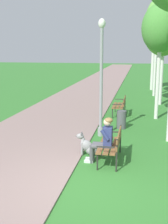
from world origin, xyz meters
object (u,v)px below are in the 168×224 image
at_px(birch_tree_third, 161,29).
at_px(lamp_post_near, 101,77).
at_px(birch_tree_fifth, 157,22).
at_px(birch_tree_fourth, 164,29).
at_px(dog_grey, 88,147).
at_px(person_seated_on_near_bench, 104,138).
at_px(birch_tree_sixth, 154,27).
at_px(park_bench_mid, 120,104).
at_px(litter_bin, 121,120).
at_px(park_bench_near, 112,143).

bearing_deg(birch_tree_third, lamp_post_near, -124.14).
bearing_deg(lamp_post_near, birch_tree_fifth, 76.90).
bearing_deg(birch_tree_fourth, dog_grey, -106.47).
height_order(person_seated_on_near_bench, birch_tree_sixth, birch_tree_sixth).
bearing_deg(park_bench_mid, litter_bin, -85.13).
distance_m(park_bench_mid, birch_tree_third, 3.72).
bearing_deg(birch_tree_fifth, park_bench_near, -97.76).
relative_size(person_seated_on_near_bench, birch_tree_sixth, 0.20).
bearing_deg(person_seated_on_near_bench, park_bench_near, 35.42).
height_order(birch_tree_fourth, birch_tree_sixth, birch_tree_sixth).
height_order(park_bench_mid, birch_tree_third, birch_tree_third).
xyz_separation_m(park_bench_near, birch_tree_sixth, (1.58, 14.89, 4.07)).
relative_size(birch_tree_fourth, litter_bin, 7.91).
relative_size(park_bench_near, park_bench_mid, 1.00).
height_order(birch_tree_fifth, litter_bin, birch_tree_fifth).
xyz_separation_m(birch_tree_fifth, litter_bin, (-1.58, -8.51, -4.33)).
xyz_separation_m(park_bench_near, park_bench_mid, (-0.16, 5.72, 0.00)).
bearing_deg(park_bench_mid, birch_tree_sixth, 79.24).
xyz_separation_m(person_seated_on_near_bench, birch_tree_third, (1.64, 5.45, 3.16)).
height_order(dog_grey, litter_bin, dog_grey).
relative_size(dog_grey, birch_tree_third, 0.17).
height_order(dog_grey, birch_tree_sixth, birch_tree_sixth).
bearing_deg(lamp_post_near, park_bench_near, -74.83).
bearing_deg(park_bench_mid, dog_grey, -95.79).
height_order(lamp_post_near, birch_tree_third, birch_tree_third).
distance_m(person_seated_on_near_bench, dog_grey, 0.80).
distance_m(park_bench_mid, birch_tree_sixth, 10.18).
bearing_deg(dog_grey, birch_tree_third, 66.73).
bearing_deg(birch_tree_third, birch_tree_fifth, 88.39).
bearing_deg(person_seated_on_near_bench, birch_tree_third, 73.23).
distance_m(lamp_post_near, litter_bin, 2.15).
bearing_deg(litter_bin, birch_tree_sixth, 82.35).
relative_size(park_bench_mid, birch_tree_sixth, 0.24).
xyz_separation_m(person_seated_on_near_bench, litter_bin, (0.25, 3.54, -0.33)).
relative_size(person_seated_on_near_bench, lamp_post_near, 0.31).
bearing_deg(birch_tree_sixth, birch_tree_fifth, -89.23).
relative_size(dog_grey, lamp_post_near, 0.21).
relative_size(birch_tree_third, birch_tree_fifth, 0.80).
height_order(park_bench_near, birch_tree_fourth, birch_tree_fourth).
height_order(birch_tree_third, birch_tree_fifth, birch_tree_fifth).
relative_size(person_seated_on_near_bench, birch_tree_fifth, 0.20).
bearing_deg(person_seated_on_near_bench, dog_grey, 137.10).
xyz_separation_m(person_seated_on_near_bench, birch_tree_sixth, (1.79, 15.04, 3.91)).
xyz_separation_m(park_bench_near, birch_tree_fifth, (1.62, 11.90, 4.17)).
distance_m(birch_tree_fifth, birch_tree_sixth, 2.99).
bearing_deg(lamp_post_near, person_seated_on_near_bench, -80.39).
height_order(park_bench_mid, dog_grey, park_bench_mid).
bearing_deg(birch_tree_third, park_bench_mid, 165.39).
xyz_separation_m(birch_tree_fourth, litter_bin, (-1.77, -5.44, -3.71)).
distance_m(birch_tree_fourth, birch_tree_fifth, 3.14).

